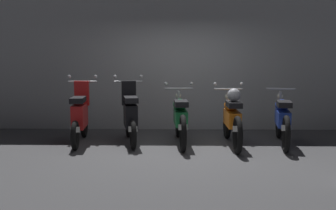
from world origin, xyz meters
TOP-DOWN VIEW (x-y plane):
  - ground_plane at (0.00, 0.00)m, footprint 80.00×80.00m
  - back_wall at (0.00, 2.31)m, footprint 16.00×0.30m
  - motorbike_slot_0 at (-1.92, 0.63)m, footprint 0.59×1.68m
  - motorbike_slot_1 at (-0.96, 0.70)m, footprint 0.59×1.67m
  - motorbike_slot_2 at (-0.00, 0.63)m, footprint 0.59×1.95m
  - motorbike_slot_3 at (0.96, 0.48)m, footprint 0.59×1.95m
  - motorbike_slot_4 at (1.92, 0.58)m, footprint 0.56×1.94m

SIDE VIEW (x-z plane):
  - ground_plane at x=0.00m, z-range 0.00..0.00m
  - motorbike_slot_4 at x=1.92m, z-range -0.03..1.01m
  - motorbike_slot_2 at x=0.00m, z-range -0.08..1.07m
  - motorbike_slot_0 at x=-1.92m, z-range -0.12..1.17m
  - motorbike_slot_1 at x=-0.96m, z-range -0.12..1.17m
  - motorbike_slot_3 at x=0.96m, z-range -0.05..1.10m
  - back_wall at x=0.00m, z-range 0.00..3.04m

